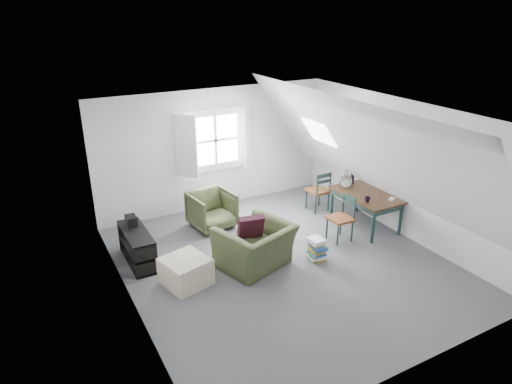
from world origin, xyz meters
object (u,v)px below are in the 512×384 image
dining_table (366,198)px  dining_chair_near (342,217)px  media_shelf (138,249)px  armchair_far (213,227)px  magazine_stack (317,249)px  armchair_near (255,265)px  ottoman (186,271)px  dining_chair_far (319,190)px

dining_table → dining_chair_near: 0.79m
dining_table → media_shelf: 4.31m
armchair_far → dining_table: 3.01m
magazine_stack → armchair_near: bearing=162.6°
media_shelf → armchair_near: bearing=-27.0°
dining_table → dining_chair_near: size_ratio=1.59×
dining_table → magazine_stack: bearing=-155.0°
ottoman → dining_chair_far: (3.39, 1.23, 0.24)m
ottoman → dining_table: dining_table is taller
dining_chair_far → dining_chair_near: 1.30m
media_shelf → armchair_far: bearing=26.0°
dining_chair_near → magazine_stack: dining_chair_near is taller
armchair_near → magazine_stack: (1.01, -0.32, 0.19)m
armchair_near → magazine_stack: 1.08m
armchair_far → media_shelf: (-1.61, -0.62, 0.25)m
dining_chair_far → media_shelf: size_ratio=0.79×
dining_table → dining_chair_far: dining_chair_far is taller
armchair_near → dining_chair_near: size_ratio=1.31×
media_shelf → magazine_stack: 2.99m
ottoman → magazine_stack: ottoman is taller
media_shelf → magazine_stack: size_ratio=2.85×
dining_chair_near → ottoman: bearing=-85.8°
armchair_near → dining_chair_far: (2.21, 1.29, 0.45)m
armchair_far → dining_table: size_ratio=0.58×
armchair_near → dining_chair_near: bearing=164.5°
armchair_far → ottoman: bearing=-132.6°
dining_table → magazine_stack: (-1.56, -0.59, -0.39)m
media_shelf → magazine_stack: (2.67, -1.35, -0.06)m
dining_chair_far → magazine_stack: (-1.20, -1.61, -0.26)m
ottoman → dining_chair_far: size_ratio=0.74×
armchair_near → media_shelf: 1.97m
ottoman → armchair_near: bearing=-3.1°
armchair_far → dining_chair_far: size_ratio=0.91×
armchair_near → dining_chair_near: 1.87m
ottoman → dining_chair_near: 3.01m
armchair_near → dining_chair_near: dining_chair_near is taller
armchair_far → magazine_stack: 2.25m
ottoman → dining_table: size_ratio=0.47×
media_shelf → dining_chair_near: bearing=-10.8°
ottoman → magazine_stack: size_ratio=1.66×
media_shelf → ottoman: bearing=-59.0°
armchair_near → media_shelf: media_shelf is taller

